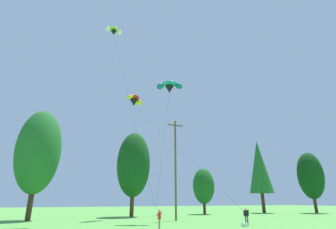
{
  "coord_description": "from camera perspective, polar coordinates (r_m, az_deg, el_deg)",
  "views": [
    {
      "loc": [
        -13.17,
        1.64,
        2.34
      ],
      "look_at": [
        -2.59,
        25.14,
        10.95
      ],
      "focal_mm": 27.7,
      "sensor_mm": 36.0,
      "label": 1
    }
  ],
  "objects": [
    {
      "name": "treeline_tree_c",
      "position": [
        39.36,
        -26.62,
        -7.22
      ],
      "size": [
        5.68,
        5.68,
        14.39
      ],
      "color": "#472D19",
      "rests_on": "ground_plane"
    },
    {
      "name": "treeline_tree_d",
      "position": [
        43.76,
        -7.59,
        -10.8
      ],
      "size": [
        5.4,
        5.4,
        13.32
      ],
      "color": "#472D19",
      "rests_on": "ground_plane"
    },
    {
      "name": "treeline_tree_e",
      "position": [
        51.51,
        7.83,
        -15.32
      ],
      "size": [
        4.05,
        4.05,
        8.32
      ],
      "color": "#472D19",
      "rests_on": "ground_plane"
    },
    {
      "name": "treeline_tree_f",
      "position": [
        59.39,
        19.43,
        -10.76
      ],
      "size": [
        4.85,
        4.85,
        14.79
      ],
      "color": "#472D19",
      "rests_on": "ground_plane"
    },
    {
      "name": "treeline_tree_g",
      "position": [
        63.39,
        28.86,
        -11.68
      ],
      "size": [
        5.1,
        5.1,
        12.22
      ],
      "color": "#472D19",
      "rests_on": "ground_plane"
    },
    {
      "name": "utility_pole",
      "position": [
        35.1,
        1.66,
        -11.23
      ],
      "size": [
        2.2,
        0.26,
        12.98
      ],
      "color": "brown",
      "rests_on": "ground_plane"
    },
    {
      "name": "kite_flyer_near",
      "position": [
        23.86,
        -1.91,
        -21.69
      ],
      "size": [
        0.73,
        0.75,
        1.69
      ],
      "color": "gray",
      "rests_on": "ground_plane"
    },
    {
      "name": "kite_flyer_mid",
      "position": [
        29.64,
        16.84,
        -20.36
      ],
      "size": [
        0.44,
        0.59,
        1.69
      ],
      "color": "#4C4C51",
      "rests_on": "ground_plane"
    },
    {
      "name": "parafoil_kite_high_lime_white",
      "position": [
        39.96,
        -11.83,
        17.55
      ],
      "size": [
        4.25,
        10.32,
        24.64
      ],
      "color": "#93D633"
    },
    {
      "name": "parafoil_kite_mid_red_yellow",
      "position": [
        41.26,
        -7.42,
        3.19
      ],
      "size": [
        9.89,
        15.89,
        17.15
      ],
      "color": "red"
    },
    {
      "name": "parafoil_kite_far_teal",
      "position": [
        36.08,
        0.32,
        6.14
      ],
      "size": [
        6.62,
        8.85,
        16.71
      ],
      "color": "teal"
    },
    {
      "name": "picnic_cooler",
      "position": [
        27.77,
        16.53,
        -22.26
      ],
      "size": [
        0.48,
        0.6,
        0.34
      ],
      "primitive_type": "cube",
      "rotation": [
        0.0,
        0.0,
        1.83
      ],
      "color": "white",
      "rests_on": "ground_plane"
    }
  ]
}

